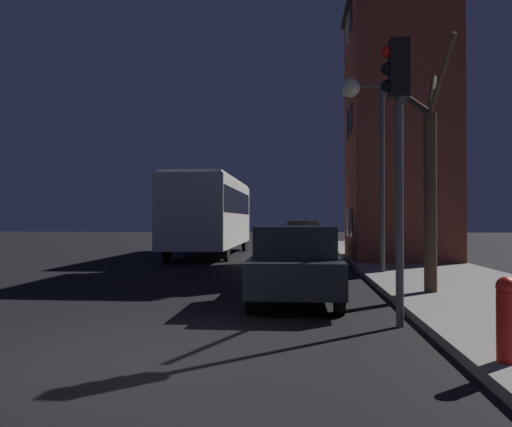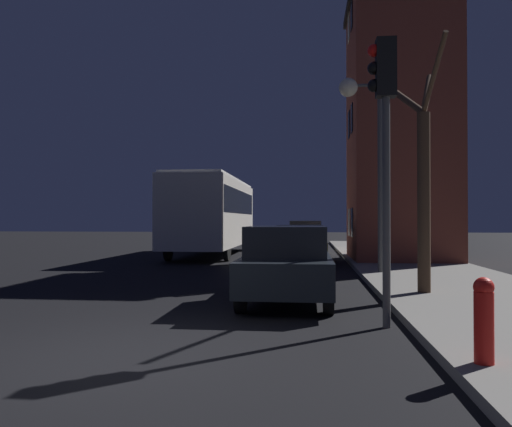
{
  "view_description": "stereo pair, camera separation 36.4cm",
  "coord_description": "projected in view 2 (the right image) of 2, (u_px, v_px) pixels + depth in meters",
  "views": [
    {
      "loc": [
        1.95,
        -5.73,
        1.64
      ],
      "look_at": [
        0.38,
        12.66,
        1.87
      ],
      "focal_mm": 35.0,
      "sensor_mm": 36.0,
      "label": 1
    },
    {
      "loc": [
        2.31,
        -5.69,
        1.64
      ],
      "look_at": [
        0.38,
        12.66,
        1.87
      ],
      "focal_mm": 35.0,
      "sensor_mm": 36.0,
      "label": 2
    }
  ],
  "objects": [
    {
      "name": "traffic_light",
      "position": [
        384.0,
        120.0,
        7.63
      ],
      "size": [
        0.43,
        0.24,
        4.43
      ],
      "color": "#4C4C4C",
      "rests_on": "ground"
    },
    {
      "name": "streetlamp",
      "position": [
        361.0,
        122.0,
        14.46
      ],
      "size": [
        1.24,
        0.55,
        5.64
      ],
      "color": "#4C4C4C",
      "rests_on": "sidewalk"
    },
    {
      "name": "car_mid_lane",
      "position": [
        300.0,
        244.0,
        18.59
      ],
      "size": [
        1.89,
        4.08,
        1.44
      ],
      "color": "olive",
      "rests_on": "ground"
    },
    {
      "name": "car_far_lane",
      "position": [
        306.0,
        236.0,
        26.15
      ],
      "size": [
        1.78,
        4.77,
        1.59
      ],
      "color": "beige",
      "rests_on": "ground"
    },
    {
      "name": "fire_hydrant",
      "position": [
        484.0,
        318.0,
        5.22
      ],
      "size": [
        0.21,
        0.21,
        0.91
      ],
      "color": "red",
      "rests_on": "sidewalk"
    },
    {
      "name": "bare_tree",
      "position": [
        423.0,
        174.0,
        10.46
      ],
      "size": [
        1.01,
        2.72,
        4.98
      ],
      "color": "#473323",
      "rests_on": "sidewalk"
    },
    {
      "name": "bus",
      "position": [
        213.0,
        210.0,
        23.08
      ],
      "size": [
        2.59,
        10.04,
        3.5
      ],
      "color": "beige",
      "rests_on": "ground"
    },
    {
      "name": "car_near_lane",
      "position": [
        287.0,
        263.0,
        9.93
      ],
      "size": [
        1.71,
        3.97,
        1.52
      ],
      "color": "black",
      "rests_on": "ground"
    },
    {
      "name": "brick_building",
      "position": [
        399.0,
        127.0,
        19.5
      ],
      "size": [
        3.99,
        4.75,
        10.26
      ],
      "color": "brown",
      "rests_on": "sidewalk"
    },
    {
      "name": "ground_plane",
      "position": [
        112.0,
        359.0,
        5.88
      ],
      "size": [
        120.0,
        120.0,
        0.0
      ],
      "primitive_type": "plane",
      "color": "black"
    }
  ]
}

